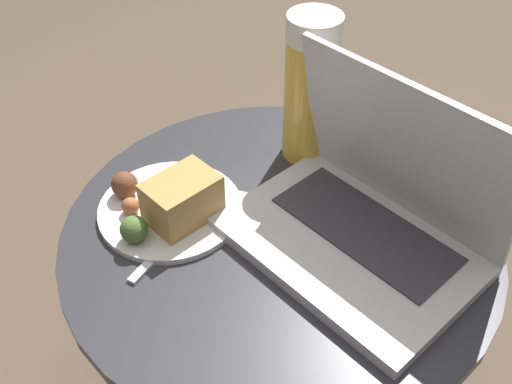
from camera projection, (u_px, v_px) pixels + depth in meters
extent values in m
cylinder|color=black|center=(276.00, 335.00, 0.98)|extent=(0.07, 0.07, 0.46)
cylinder|color=#2D2D33|center=(280.00, 233.00, 0.82)|extent=(0.59, 0.59, 0.02)
cube|color=silver|center=(188.00, 208.00, 0.84)|extent=(0.17, 0.14, 0.00)
cube|color=silver|center=(348.00, 246.00, 0.77)|extent=(0.36, 0.30, 0.02)
cube|color=#333338|center=(365.00, 229.00, 0.78)|extent=(0.27, 0.17, 0.00)
cube|color=silver|center=(403.00, 149.00, 0.74)|extent=(0.32, 0.14, 0.21)
cube|color=silver|center=(402.00, 150.00, 0.74)|extent=(0.29, 0.12, 0.19)
cylinder|color=gold|center=(309.00, 100.00, 0.87)|extent=(0.08, 0.08, 0.19)
cylinder|color=white|center=(315.00, 28.00, 0.80)|extent=(0.08, 0.08, 0.04)
cylinder|color=silver|center=(170.00, 209.00, 0.83)|extent=(0.20, 0.20, 0.01)
cube|color=tan|center=(182.00, 199.00, 0.79)|extent=(0.09, 0.11, 0.06)
sphere|color=#4C6B33|center=(134.00, 229.00, 0.77)|extent=(0.04, 0.04, 0.04)
sphere|color=brown|center=(125.00, 185.00, 0.84)|extent=(0.04, 0.04, 0.04)
sphere|color=#9E5B38|center=(130.00, 206.00, 0.81)|extent=(0.02, 0.02, 0.02)
cube|color=silver|center=(160.00, 252.00, 0.77)|extent=(0.01, 0.12, 0.01)
cube|color=silver|center=(197.00, 214.00, 0.83)|extent=(0.02, 0.05, 0.01)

